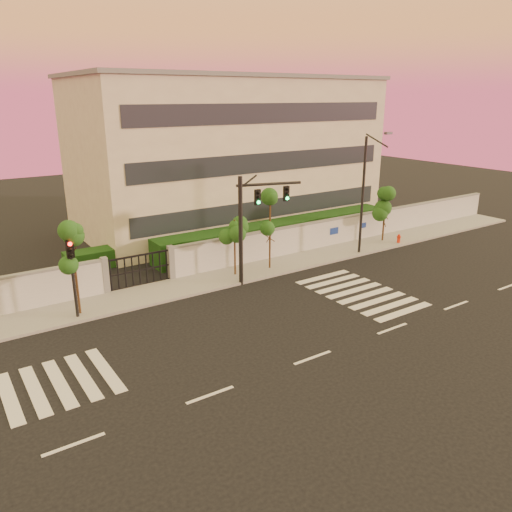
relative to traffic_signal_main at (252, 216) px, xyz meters
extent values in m
plane|color=black|center=(-2.95, -9.09, -4.07)|extent=(120.00, 120.00, 0.00)
cube|color=gray|center=(-2.95, 1.41, -3.99)|extent=(60.00, 3.00, 0.15)
cube|color=#AFB2B7|center=(11.55, 2.91, -3.07)|extent=(31.00, 0.30, 2.00)
cube|color=slate|center=(11.55, 2.91, -2.01)|extent=(31.00, 0.36, 0.12)
cube|color=slate|center=(-7.95, 2.91, -2.97)|extent=(0.35, 0.35, 2.20)
cube|color=slate|center=(-3.95, 2.91, -2.97)|extent=(0.35, 0.35, 2.20)
cube|color=#123911|center=(6.05, 5.41, -3.17)|extent=(20.00, 2.00, 1.80)
cube|color=#123911|center=(-5.95, 7.91, -3.47)|extent=(6.00, 1.50, 1.20)
cube|color=beige|center=(6.05, 12.91, 1.93)|extent=(24.00, 12.00, 12.00)
cube|color=#262D38|center=(6.05, 6.89, -1.57)|extent=(22.00, 0.08, 1.40)
cube|color=#262D38|center=(6.05, 6.89, 1.93)|extent=(22.00, 0.08, 1.40)
cube|color=#262D38|center=(6.05, 6.89, 5.43)|extent=(22.00, 0.08, 1.40)
cube|color=slate|center=(6.05, 12.91, 8.03)|extent=(24.40, 12.40, 0.30)
cube|color=silver|center=(-14.25, -5.09, -4.06)|extent=(0.50, 4.00, 0.02)
cube|color=silver|center=(-13.35, -5.09, -4.06)|extent=(0.50, 4.00, 0.02)
cube|color=silver|center=(-12.45, -5.09, -4.06)|extent=(0.50, 4.00, 0.02)
cube|color=silver|center=(-11.55, -5.09, -4.06)|extent=(0.50, 4.00, 0.02)
cube|color=silver|center=(-10.65, -5.09, -4.06)|extent=(0.50, 4.00, 0.02)
cube|color=silver|center=(4.05, -8.09, -4.06)|extent=(4.00, 0.50, 0.02)
cube|color=silver|center=(4.05, -7.19, -4.06)|extent=(4.00, 0.50, 0.02)
cube|color=silver|center=(4.05, -6.29, -4.06)|extent=(4.00, 0.50, 0.02)
cube|color=silver|center=(4.05, -5.39, -4.06)|extent=(4.00, 0.50, 0.02)
cube|color=silver|center=(4.05, -4.49, -4.06)|extent=(4.00, 0.50, 0.02)
cube|color=silver|center=(4.05, -3.59, -4.06)|extent=(4.00, 0.50, 0.02)
cube|color=silver|center=(4.05, -2.69, -4.06)|extent=(4.00, 0.50, 0.02)
cube|color=silver|center=(4.05, -1.79, -4.06)|extent=(4.00, 0.50, 0.02)
cube|color=silver|center=(-12.95, -9.09, -4.06)|extent=(2.00, 0.15, 0.01)
cube|color=silver|center=(-7.95, -9.09, -4.06)|extent=(2.00, 0.15, 0.01)
cube|color=silver|center=(-2.95, -9.09, -4.06)|extent=(2.00, 0.15, 0.01)
cube|color=silver|center=(2.05, -9.09, -4.06)|extent=(2.00, 0.15, 0.01)
cube|color=silver|center=(7.05, -9.09, -4.06)|extent=(2.00, 0.15, 0.01)
cube|color=silver|center=(12.05, -9.09, -4.06)|extent=(2.00, 0.15, 0.01)
cylinder|color=#382314|center=(-10.00, 0.83, -1.65)|extent=(0.11, 0.11, 4.84)
sphere|color=#113E14|center=(-10.00, 0.83, -0.20)|extent=(1.05, 1.05, 1.05)
sphere|color=#113E14|center=(-9.67, 1.02, -0.92)|extent=(0.80, 0.80, 0.80)
sphere|color=#113E14|center=(-10.29, 0.69, -0.68)|extent=(0.76, 0.76, 0.76)
cylinder|color=#382314|center=(-0.40, 1.36, -2.26)|extent=(0.11, 0.11, 3.62)
sphere|color=#113E14|center=(-0.40, 1.36, -1.17)|extent=(1.03, 1.03, 1.03)
sphere|color=#113E14|center=(-0.07, 1.55, -1.71)|extent=(0.79, 0.79, 0.79)
sphere|color=#113E14|center=(-0.68, 1.22, -1.53)|extent=(0.75, 0.75, 0.75)
cylinder|color=#382314|center=(2.10, 1.17, -1.55)|extent=(0.12, 0.12, 5.04)
sphere|color=#113E14|center=(2.10, 1.17, -0.04)|extent=(1.09, 1.09, 1.09)
sphere|color=#113E14|center=(2.45, 1.37, -0.79)|extent=(0.83, 0.83, 0.83)
sphere|color=#113E14|center=(1.80, 1.03, -0.54)|extent=(0.79, 0.79, 0.79)
cylinder|color=#382314|center=(12.97, 1.55, -2.02)|extent=(0.13, 0.13, 4.09)
sphere|color=#113E14|center=(12.97, 1.55, -0.79)|extent=(1.20, 1.20, 1.20)
sphere|color=#113E14|center=(13.35, 1.77, -1.41)|extent=(0.92, 0.92, 0.92)
sphere|color=#113E14|center=(12.64, 1.38, -1.20)|extent=(0.87, 0.87, 0.87)
cylinder|color=black|center=(-0.81, 0.01, -0.85)|extent=(0.25, 0.25, 6.43)
cylinder|color=black|center=(1.16, 0.01, 1.74)|extent=(3.83, 1.28, 0.17)
cube|color=black|center=(0.33, -0.04, 1.07)|extent=(0.36, 0.19, 0.93)
sphere|color=#0CF259|center=(0.33, -0.15, 0.78)|extent=(0.21, 0.21, 0.21)
cube|color=black|center=(2.41, -0.04, 1.07)|extent=(0.36, 0.19, 0.93)
sphere|color=#0CF259|center=(2.41, -0.15, 0.78)|extent=(0.21, 0.21, 0.21)
cylinder|color=black|center=(-10.22, 0.50, -1.93)|extent=(0.15, 0.15, 4.27)
cube|color=black|center=(-10.22, 0.45, -0.37)|extent=(0.33, 0.17, 0.85)
sphere|color=red|center=(-10.22, 0.34, -0.10)|extent=(0.19, 0.19, 0.19)
cylinder|color=black|center=(9.28, 0.36, 0.01)|extent=(0.18, 0.18, 8.15)
cylinder|color=black|center=(9.28, -0.55, 3.88)|extent=(0.10, 1.95, 0.79)
cube|color=#3F3F44|center=(9.28, -1.47, 4.39)|extent=(0.51, 0.25, 0.15)
cylinder|color=red|center=(13.49, 0.43, -3.80)|extent=(0.23, 0.23, 0.53)
cylinder|color=red|center=(13.49, 0.43, -3.48)|extent=(0.30, 0.30, 0.11)
sphere|color=red|center=(13.49, 0.43, -3.36)|extent=(0.19, 0.19, 0.19)
cylinder|color=red|center=(13.49, 0.43, -3.69)|extent=(0.32, 0.18, 0.11)
camera|label=1|loc=(-15.58, -23.48, 6.65)|focal=35.00mm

